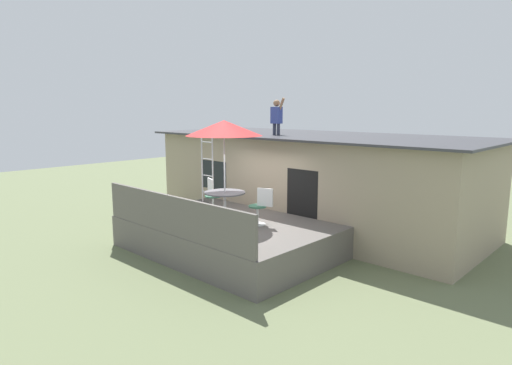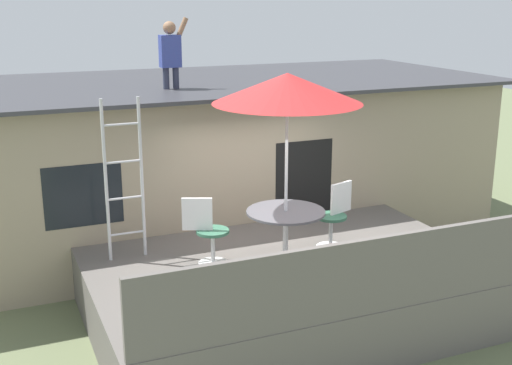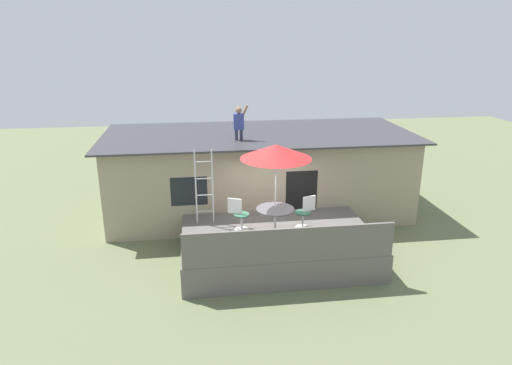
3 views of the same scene
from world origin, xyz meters
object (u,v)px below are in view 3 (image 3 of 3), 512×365
patio_umbrella (276,152)px  person_figure (239,121)px  patio_chair_right (305,212)px  patio_table (275,214)px  patio_chair_left (239,214)px  step_ladder (204,187)px

patio_umbrella → person_figure: bearing=103.9°
person_figure → patio_chair_right: bearing=-57.0°
patio_table → patio_chair_left: size_ratio=1.13×
patio_umbrella → step_ladder: size_ratio=1.15×
person_figure → patio_chair_left: 3.26m
patio_table → patio_chair_right: bearing=19.1°
person_figure → patio_chair_left: person_figure is taller
patio_umbrella → patio_chair_right: size_ratio=2.76×
step_ladder → patio_table: bearing=-29.0°
patio_umbrella → step_ladder: (-1.89, 1.05, -1.25)m
patio_umbrella → patio_chair_right: 2.13m
person_figure → patio_chair_right: person_figure is taller
patio_chair_right → person_figure: bearing=-76.1°
step_ladder → person_figure: 2.63m
patio_umbrella → patio_chair_right: patio_umbrella is taller
patio_chair_right → step_ladder: bearing=-33.6°
patio_table → person_figure: person_figure is taller
step_ladder → patio_chair_left: bearing=-34.6°
patio_umbrella → patio_chair_left: size_ratio=2.76×
step_ladder → person_figure: person_figure is taller
step_ladder → patio_umbrella: bearing=-29.0°
patio_chair_right → patio_chair_left: bearing=-21.7°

